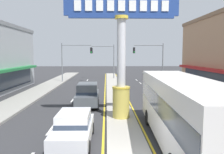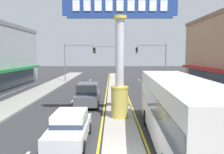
{
  "view_description": "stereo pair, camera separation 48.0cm",
  "coord_description": "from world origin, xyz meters",
  "px_view_note": "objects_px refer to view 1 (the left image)",
  "views": [
    {
      "loc": [
        -0.99,
        -8.54,
        4.39
      ],
      "look_at": [
        -0.54,
        9.89,
        2.6
      ],
      "focal_mm": 36.81,
      "sensor_mm": 36.0,
      "label": 1
    },
    {
      "loc": [
        -0.51,
        -8.54,
        4.39
      ],
      "look_at": [
        -0.54,
        9.89,
        2.6
      ],
      "focal_mm": 36.81,
      "sensor_mm": 36.0,
      "label": 2
    }
  ],
  "objects_px": {
    "district_sign": "(121,52)",
    "suv_near_right_lane": "(87,94)",
    "bus_far_right_lane": "(184,109)",
    "street_bench": "(221,100)",
    "traffic_light_median_far": "(106,56)",
    "traffic_light_right_side": "(152,56)",
    "sedan_near_left_lane": "(74,127)",
    "traffic_light_left_side": "(73,56)"
  },
  "relations": [
    {
      "from": "traffic_light_left_side",
      "to": "traffic_light_median_far",
      "type": "xyz_separation_m",
      "value": [
        5.09,
        4.98,
        -0.05
      ]
    },
    {
      "from": "bus_far_right_lane",
      "to": "street_bench",
      "type": "height_order",
      "value": "bus_far_right_lane"
    },
    {
      "from": "district_sign",
      "to": "suv_near_right_lane",
      "type": "bearing_deg",
      "value": 120.95
    },
    {
      "from": "bus_far_right_lane",
      "to": "street_bench",
      "type": "bearing_deg",
      "value": 53.56
    },
    {
      "from": "district_sign",
      "to": "suv_near_right_lane",
      "type": "xyz_separation_m",
      "value": [
        -2.63,
        4.39,
        -3.58
      ]
    },
    {
      "from": "traffic_light_median_far",
      "to": "suv_near_right_lane",
      "type": "bearing_deg",
      "value": -93.97
    },
    {
      "from": "traffic_light_right_side",
      "to": "street_bench",
      "type": "xyz_separation_m",
      "value": [
        2.23,
        -17.9,
        -3.6
      ]
    },
    {
      "from": "sedan_near_left_lane",
      "to": "street_bench",
      "type": "distance_m",
      "value": 13.19
    },
    {
      "from": "suv_near_right_lane",
      "to": "traffic_light_right_side",
      "type": "bearing_deg",
      "value": 61.9
    },
    {
      "from": "district_sign",
      "to": "traffic_light_left_side",
      "type": "distance_m",
      "value": 21.98
    },
    {
      "from": "traffic_light_left_side",
      "to": "traffic_light_right_side",
      "type": "bearing_deg",
      "value": -0.47
    },
    {
      "from": "traffic_light_right_side",
      "to": "bus_far_right_lane",
      "type": "bearing_deg",
      "value": -97.92
    },
    {
      "from": "traffic_light_right_side",
      "to": "suv_near_right_lane",
      "type": "xyz_separation_m",
      "value": [
        -8.85,
        -16.58,
        -3.26
      ]
    },
    {
      "from": "bus_far_right_lane",
      "to": "suv_near_right_lane",
      "type": "bearing_deg",
      "value": 119.8
    },
    {
      "from": "district_sign",
      "to": "traffic_light_right_side",
      "type": "height_order",
      "value": "district_sign"
    },
    {
      "from": "sedan_near_left_lane",
      "to": "traffic_light_median_far",
      "type": "bearing_deg",
      "value": 87.15
    },
    {
      "from": "traffic_light_median_far",
      "to": "bus_far_right_lane",
      "type": "xyz_separation_m",
      "value": [
        3.76,
        -30.86,
        -2.33
      ]
    },
    {
      "from": "traffic_light_left_side",
      "to": "bus_far_right_lane",
      "type": "distance_m",
      "value": 27.46
    },
    {
      "from": "suv_near_right_lane",
      "to": "sedan_near_left_lane",
      "type": "height_order",
      "value": "suv_near_right_lane"
    },
    {
      "from": "traffic_light_left_side",
      "to": "sedan_near_left_lane",
      "type": "height_order",
      "value": "traffic_light_left_side"
    },
    {
      "from": "traffic_light_median_far",
      "to": "suv_near_right_lane",
      "type": "xyz_separation_m",
      "value": [
        -1.5,
        -21.66,
        -3.21
      ]
    },
    {
      "from": "traffic_light_left_side",
      "to": "suv_near_right_lane",
      "type": "xyz_separation_m",
      "value": [
        3.58,
        -16.68,
        -3.26
      ]
    },
    {
      "from": "traffic_light_right_side",
      "to": "bus_far_right_lane",
      "type": "distance_m",
      "value": 26.13
    },
    {
      "from": "district_sign",
      "to": "traffic_light_right_side",
      "type": "relative_size",
      "value": 1.32
    },
    {
      "from": "district_sign",
      "to": "suv_near_right_lane",
      "type": "height_order",
      "value": "district_sign"
    },
    {
      "from": "sedan_near_left_lane",
      "to": "bus_far_right_lane",
      "type": "bearing_deg",
      "value": -7.89
    },
    {
      "from": "traffic_light_right_side",
      "to": "traffic_light_median_far",
      "type": "height_order",
      "value": "same"
    },
    {
      "from": "traffic_light_right_side",
      "to": "traffic_light_median_far",
      "type": "relative_size",
      "value": 1.0
    },
    {
      "from": "traffic_light_median_far",
      "to": "street_bench",
      "type": "bearing_deg",
      "value": -67.37
    },
    {
      "from": "street_bench",
      "to": "traffic_light_median_far",
      "type": "bearing_deg",
      "value": 112.63
    },
    {
      "from": "traffic_light_left_side",
      "to": "street_bench",
      "type": "xyz_separation_m",
      "value": [
        14.67,
        -18.0,
        -3.6
      ]
    },
    {
      "from": "bus_far_right_lane",
      "to": "traffic_light_median_far",
      "type": "bearing_deg",
      "value": 96.96
    },
    {
      "from": "traffic_light_left_side",
      "to": "traffic_light_right_side",
      "type": "relative_size",
      "value": 1.0
    },
    {
      "from": "district_sign",
      "to": "street_bench",
      "type": "bearing_deg",
      "value": 19.98
    },
    {
      "from": "traffic_light_right_side",
      "to": "street_bench",
      "type": "bearing_deg",
      "value": -82.9
    },
    {
      "from": "suv_near_right_lane",
      "to": "street_bench",
      "type": "bearing_deg",
      "value": -6.8
    },
    {
      "from": "district_sign",
      "to": "traffic_light_right_side",
      "type": "bearing_deg",
      "value": 73.49
    },
    {
      "from": "street_bench",
      "to": "district_sign",
      "type": "bearing_deg",
      "value": -160.02
    },
    {
      "from": "suv_near_right_lane",
      "to": "bus_far_right_lane",
      "type": "height_order",
      "value": "bus_far_right_lane"
    },
    {
      "from": "suv_near_right_lane",
      "to": "traffic_light_left_side",
      "type": "bearing_deg",
      "value": 102.12
    },
    {
      "from": "traffic_light_left_side",
      "to": "traffic_light_median_far",
      "type": "relative_size",
      "value": 1.0
    },
    {
      "from": "traffic_light_right_side",
      "to": "district_sign",
      "type": "bearing_deg",
      "value": -106.51
    }
  ]
}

